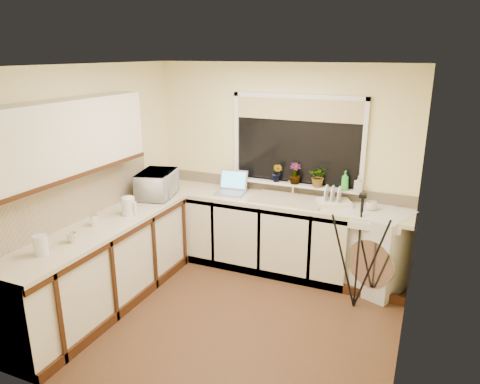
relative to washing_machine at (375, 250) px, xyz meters
name	(u,v)px	position (x,y,z in m)	size (l,w,h in m)	color
floor	(231,317)	(-1.22, -1.20, -0.45)	(3.20, 3.20, 0.00)	#533821
ceiling	(229,65)	(-1.22, -1.20, 2.00)	(3.20, 3.20, 0.00)	white
wall_back	(281,166)	(-1.22, 0.30, 0.77)	(3.20, 3.20, 0.00)	#F5E6A3
wall_front	(132,272)	(-1.22, -2.70, 0.77)	(3.20, 3.20, 0.00)	#F5E6A3
wall_left	(93,183)	(-2.82, -1.20, 0.77)	(3.00, 3.00, 0.00)	#F5E6A3
wall_right	(413,228)	(0.38, -1.20, 0.77)	(3.00, 3.00, 0.00)	#F5E6A3
base_cabinet_back	(247,231)	(-1.54, 0.00, -0.02)	(2.55, 0.60, 0.86)	silver
base_cabinet_left	(104,268)	(-2.52, -1.50, -0.02)	(0.54, 2.40, 0.86)	silver
worktop_back	(272,200)	(-1.22, 0.00, 0.43)	(3.20, 0.60, 0.04)	beige
worktop_left	(100,227)	(-2.52, -1.50, 0.43)	(0.60, 2.40, 0.04)	beige
upper_cabinet	(68,138)	(-2.66, -1.65, 1.35)	(0.28, 1.90, 0.70)	silver
splashback_left	(75,200)	(-2.80, -1.50, 0.67)	(0.02, 2.40, 0.45)	beige
splashback_back	(280,186)	(-1.22, 0.28, 0.52)	(3.20, 0.02, 0.14)	beige
window_glass	(297,141)	(-1.02, 0.28, 1.10)	(1.50, 0.02, 1.00)	black
window_blind	(298,110)	(-1.02, 0.26, 1.47)	(1.50, 0.02, 0.25)	tan
windowsill	(294,184)	(-1.02, 0.23, 0.58)	(1.60, 0.14, 0.03)	white
sink	(288,199)	(-1.02, 0.00, 0.46)	(0.82, 0.46, 0.03)	tan
faucet	(293,187)	(-1.02, 0.18, 0.57)	(0.03, 0.03, 0.24)	silver
washing_machine	(375,250)	(0.00, 0.00, 0.00)	(0.64, 0.62, 0.90)	silver
laptop	(232,187)	(-1.76, 0.04, 0.52)	(0.38, 0.36, 0.26)	#96959D
kettle	(128,206)	(-2.44, -1.14, 0.54)	(0.14, 0.14, 0.19)	silver
dish_rack	(334,203)	(-0.49, 0.04, 0.47)	(0.36, 0.27, 0.05)	white
tripod	(358,252)	(-0.11, -0.51, 0.17)	(0.62, 0.62, 1.24)	black
glass_jug	(41,245)	(-2.52, -2.24, 0.53)	(0.12, 0.12, 0.17)	silver
steel_jar	(94,220)	(-2.56, -1.52, 0.50)	(0.08, 0.08, 0.11)	white
microwave	(157,184)	(-2.50, -0.48, 0.60)	(0.56, 0.38, 0.31)	white
plant_b	(277,173)	(-1.23, 0.20, 0.71)	(0.12, 0.10, 0.23)	#999999
plant_c	(295,173)	(-1.01, 0.21, 0.72)	(0.14, 0.14, 0.25)	#999999
plant_d	(319,176)	(-0.72, 0.19, 0.72)	(0.22, 0.19, 0.25)	#999999
soap_bottle_green	(345,180)	(-0.41, 0.19, 0.71)	(0.09, 0.09, 0.22)	green
soap_bottle_clear	(358,184)	(-0.26, 0.19, 0.69)	(0.08, 0.08, 0.18)	#999999
cup_back	(371,206)	(-0.08, 0.03, 0.50)	(0.12, 0.12, 0.10)	silver
cup_left	(72,237)	(-2.47, -1.93, 0.49)	(0.10, 0.10, 0.09)	beige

